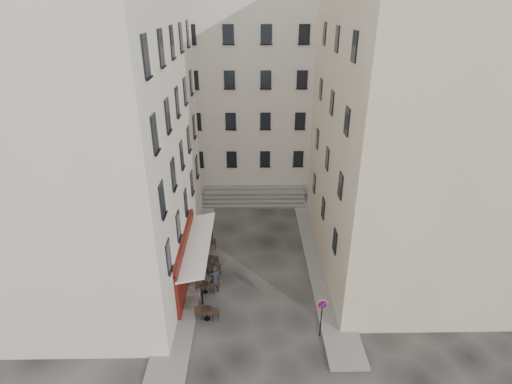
{
  "coord_description": "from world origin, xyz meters",
  "views": [
    {
      "loc": [
        -0.34,
        -19.69,
        16.38
      ],
      "look_at": [
        0.03,
        4.0,
        5.0
      ],
      "focal_mm": 28.0,
      "sensor_mm": 36.0,
      "label": 1
    }
  ],
  "objects_px": {
    "bistro_table_b": "(205,287)",
    "pedestrian": "(215,279)",
    "no_parking_sign": "(322,311)",
    "bistro_table_a": "(207,312)"
  },
  "relations": [
    {
      "from": "no_parking_sign",
      "to": "bistro_table_b",
      "type": "distance_m",
      "value": 7.62
    },
    {
      "from": "bistro_table_b",
      "to": "pedestrian",
      "type": "relative_size",
      "value": 0.62
    },
    {
      "from": "bistro_table_b",
      "to": "pedestrian",
      "type": "distance_m",
      "value": 0.8
    },
    {
      "from": "no_parking_sign",
      "to": "pedestrian",
      "type": "xyz_separation_m",
      "value": [
        -5.94,
        3.74,
        -0.79
      ]
    },
    {
      "from": "no_parking_sign",
      "to": "bistro_table_b",
      "type": "bearing_deg",
      "value": 140.86
    },
    {
      "from": "bistro_table_a",
      "to": "no_parking_sign",
      "type": "bearing_deg",
      "value": -12.45
    },
    {
      "from": "bistro_table_a",
      "to": "bistro_table_b",
      "type": "bearing_deg",
      "value": 98.19
    },
    {
      "from": "pedestrian",
      "to": "bistro_table_a",
      "type": "bearing_deg",
      "value": 77.21
    },
    {
      "from": "no_parking_sign",
      "to": "bistro_table_b",
      "type": "xyz_separation_m",
      "value": [
        -6.53,
        3.69,
        -1.32
      ]
    },
    {
      "from": "no_parking_sign",
      "to": "pedestrian",
      "type": "bearing_deg",
      "value": 138.09
    }
  ]
}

